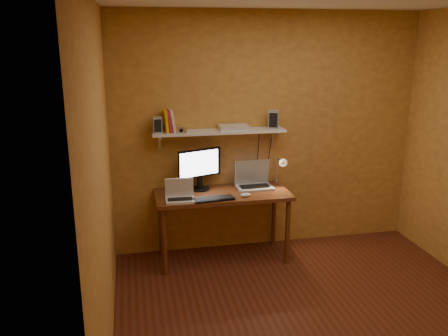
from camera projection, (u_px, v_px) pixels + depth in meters
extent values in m
cube|color=#582716|center=(317.00, 320.00, 4.04)|extent=(3.40, 3.20, 0.02)
cube|color=gold|center=(267.00, 133.00, 5.21)|extent=(3.40, 0.02, 2.60)
cube|color=gold|center=(100.00, 185.00, 3.37)|extent=(0.02, 3.20, 2.60)
cube|color=brown|center=(223.00, 195.00, 4.95)|extent=(1.40, 0.60, 0.04)
cylinder|color=brown|center=(164.00, 242.00, 4.70)|extent=(0.05, 0.05, 0.71)
cylinder|color=brown|center=(287.00, 232.00, 4.94)|extent=(0.05, 0.05, 0.71)
cylinder|color=brown|center=(161.00, 224.00, 5.15)|extent=(0.05, 0.05, 0.71)
cylinder|color=brown|center=(274.00, 216.00, 5.39)|extent=(0.05, 0.05, 0.71)
cube|color=silver|center=(219.00, 132.00, 4.96)|extent=(1.40, 0.25, 0.02)
cube|color=silver|center=(159.00, 141.00, 4.97)|extent=(0.03, 0.03, 0.18)
cube|color=silver|center=(273.00, 137.00, 5.21)|extent=(0.03, 0.03, 0.18)
cylinder|color=black|center=(200.00, 189.00, 5.05)|extent=(0.26, 0.26, 0.01)
cube|color=black|center=(200.00, 182.00, 5.03)|extent=(0.06, 0.05, 0.15)
cube|color=black|center=(200.00, 163.00, 4.97)|extent=(0.47, 0.19, 0.30)
cube|color=white|center=(200.00, 163.00, 4.96)|extent=(0.43, 0.15, 0.26)
cube|color=#93969B|center=(255.00, 187.00, 5.09)|extent=(0.38, 0.27, 0.02)
cube|color=black|center=(255.00, 186.00, 5.09)|extent=(0.32, 0.15, 0.00)
cube|color=#93969B|center=(252.00, 172.00, 5.16)|extent=(0.38, 0.07, 0.27)
cube|color=#141741|center=(252.00, 172.00, 5.16)|extent=(0.33, 0.05, 0.22)
cube|color=silver|center=(180.00, 200.00, 4.68)|extent=(0.29, 0.21, 0.02)
cube|color=black|center=(180.00, 199.00, 4.68)|extent=(0.25, 0.12, 0.00)
cube|color=silver|center=(179.00, 187.00, 4.74)|extent=(0.29, 0.05, 0.20)
cube|color=black|center=(179.00, 187.00, 4.74)|extent=(0.25, 0.04, 0.17)
cube|color=black|center=(214.00, 199.00, 4.72)|extent=(0.42, 0.18, 0.02)
ellipsoid|color=silver|center=(246.00, 195.00, 4.81)|extent=(0.12, 0.09, 0.04)
cube|color=silver|center=(276.00, 183.00, 5.30)|extent=(0.05, 0.06, 0.08)
cylinder|color=silver|center=(277.00, 170.00, 5.26)|extent=(0.02, 0.02, 0.28)
cylinder|color=silver|center=(279.00, 160.00, 5.14)|extent=(0.01, 0.16, 0.01)
cone|color=silver|center=(282.00, 162.00, 5.07)|extent=(0.09, 0.09, 0.09)
sphere|color=#FFE0A5|center=(282.00, 162.00, 5.05)|extent=(0.04, 0.04, 0.04)
cube|color=#93969B|center=(157.00, 125.00, 4.80)|extent=(0.09, 0.09, 0.16)
cube|color=#93969B|center=(274.00, 119.00, 5.04)|extent=(0.14, 0.14, 0.19)
cube|color=#E6AC04|center=(166.00, 121.00, 4.83)|extent=(0.05, 0.16, 0.23)
cube|color=#A01F4C|center=(169.00, 121.00, 4.84)|extent=(0.06, 0.16, 0.23)
cube|color=beige|center=(172.00, 121.00, 4.84)|extent=(0.07, 0.16, 0.23)
cube|color=silver|center=(182.00, 130.00, 4.81)|extent=(0.11, 0.06, 0.06)
cylinder|color=black|center=(182.00, 130.00, 4.79)|extent=(0.04, 0.03, 0.04)
cube|color=silver|center=(233.00, 127.00, 4.98)|extent=(0.31, 0.21, 0.05)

